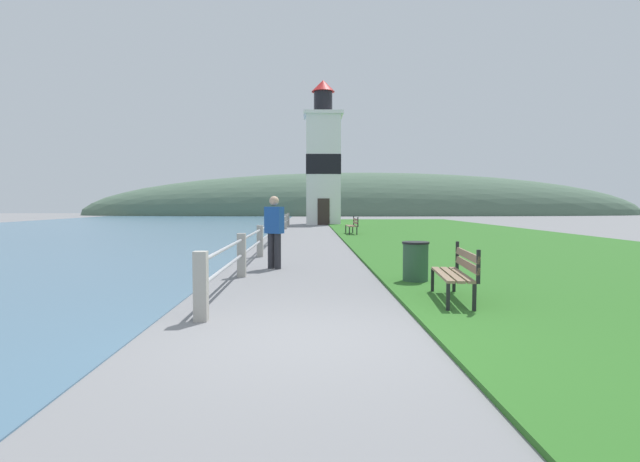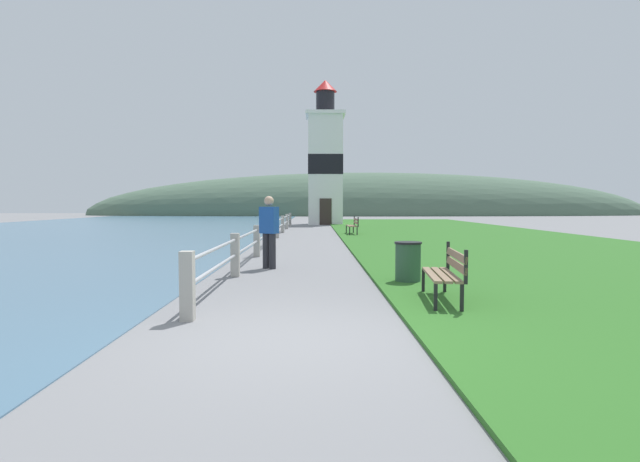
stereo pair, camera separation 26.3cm
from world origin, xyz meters
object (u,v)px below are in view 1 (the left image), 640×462
Objects in this scene: park_bench_midway at (353,224)px; person_strolling at (274,229)px; trash_bin at (415,263)px; lighthouse at (323,162)px; park_bench_near at (457,270)px.

person_strolling is (-3.10, -13.22, 0.43)m from park_bench_midway.
lighthouse is at bearing 92.00° from trash_bin.
park_bench_midway is 0.17× the size of lighthouse.
lighthouse is 26.95m from person_strolling.
park_bench_near is 31.29m from lighthouse.
person_strolling is (-3.20, 4.37, 0.43)m from park_bench_near.
trash_bin is (-0.23, 2.01, -0.11)m from park_bench_near.
park_bench_midway is (-0.10, 17.59, 0.00)m from park_bench_near.
person_strolling reaches higher than trash_bin.
park_bench_near is 5.44m from person_strolling.
trash_bin is (-0.13, -15.58, -0.12)m from park_bench_midway.
trash_bin is at bearing -98.46° from person_strolling.
park_bench_midway reaches higher than trash_bin.
person_strolling is at bearing 75.35° from park_bench_midway.
lighthouse is 6.22× the size of person_strolling.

